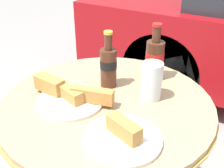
% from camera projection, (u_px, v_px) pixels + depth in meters
% --- Properties ---
extents(bistro_table, '(0.77, 0.77, 0.77)m').
position_uv_depth(bistro_table, '(107.00, 138.00, 1.08)').
color(bistro_table, gold).
rests_on(bistro_table, ground_plane).
extents(cola_bottle_left, '(0.06, 0.06, 0.22)m').
position_uv_depth(cola_bottle_left, '(108.00, 65.00, 1.05)').
color(cola_bottle_left, '#4C2819').
rests_on(cola_bottle_left, bistro_table).
extents(cola_bottle_right, '(0.07, 0.07, 0.23)m').
position_uv_depth(cola_bottle_right, '(155.00, 58.00, 1.11)').
color(cola_bottle_right, '#4C2819').
rests_on(cola_bottle_right, bistro_table).
extents(drinking_glass, '(0.07, 0.07, 0.14)m').
position_uv_depth(drinking_glass, '(151.00, 82.00, 0.99)').
color(drinking_glass, black).
rests_on(drinking_glass, bistro_table).
extents(lunch_plate_near, '(0.31, 0.24, 0.07)m').
position_uv_depth(lunch_plate_near, '(70.00, 96.00, 0.99)').
color(lunch_plate_near, silver).
rests_on(lunch_plate_near, bistro_table).
extents(lunch_plate_far, '(0.23, 0.23, 0.07)m').
position_uv_depth(lunch_plate_far, '(123.00, 136.00, 0.81)').
color(lunch_plate_far, silver).
rests_on(lunch_plate_far, bistro_table).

